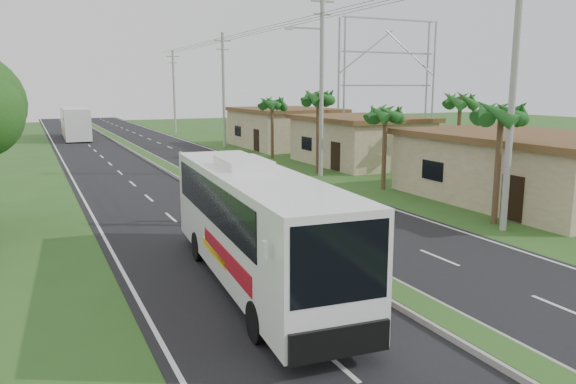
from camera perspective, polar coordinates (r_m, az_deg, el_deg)
name	(u,v)px	position (r m, az deg, el deg)	size (l,w,h in m)	color
ground	(353,272)	(18.30, 6.57, -8.07)	(180.00, 180.00, 0.00)	#2D551F
road_asphalt	(188,180)	(36.39, -10.08, 1.22)	(14.00, 160.00, 0.02)	black
median_strip	(188,178)	(36.38, -10.08, 1.36)	(1.20, 160.00, 0.18)	gray
lane_edge_left	(77,188)	(35.31, -20.63, 0.40)	(0.12, 160.00, 0.01)	silver
lane_edge_right	(284,173)	(38.63, -0.43, 1.91)	(0.12, 160.00, 0.01)	silver
shop_near	(526,167)	(31.34, 22.99, 2.31)	(8.60, 12.60, 3.52)	#999067
shop_mid	(359,140)	(43.61, 7.25, 5.28)	(7.60, 10.60, 3.67)	#999067
shop_far	(284,127)	(55.91, -0.44, 6.59)	(8.60, 11.60, 3.82)	#999067
palm_verge_a	(501,114)	(25.40, 20.86, 7.44)	(2.40, 2.40, 5.45)	#473321
palm_verge_b	(385,114)	(32.58, 9.87, 7.84)	(2.40, 2.40, 5.05)	#473321
palm_verge_c	(318,98)	(38.22, 3.09, 9.51)	(2.40, 2.40, 5.85)	#473321
palm_verge_d	(272,103)	(46.57, -1.63, 9.01)	(2.40, 2.40, 5.25)	#473321
palm_behind_shop	(460,101)	(39.94, 17.11, 8.84)	(2.40, 2.40, 5.65)	#473321
utility_pole_a	(513,91)	(24.32, 21.87, 9.46)	(1.60, 0.28, 11.00)	gray
utility_pole_b	(321,81)	(37.18, 3.39, 11.23)	(3.20, 0.28, 12.00)	gray
utility_pole_c	(224,89)	(55.61, -6.57, 10.36)	(1.60, 0.28, 11.00)	gray
utility_pole_d	(174,91)	(74.85, -11.50, 10.07)	(1.60, 0.28, 10.50)	gray
billboard_lattice	(388,77)	(54.52, 10.09, 11.48)	(10.18, 1.18, 12.07)	gray
coach_bus_main	(254,219)	(16.50, -3.45, -2.75)	(3.24, 11.57, 3.69)	white
coach_bus_far	(75,121)	(69.20, -20.83, 6.74)	(2.92, 12.21, 3.54)	silver
motorcyclist	(213,204)	(24.66, -7.58, -1.26)	(1.67, 0.53, 2.23)	black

